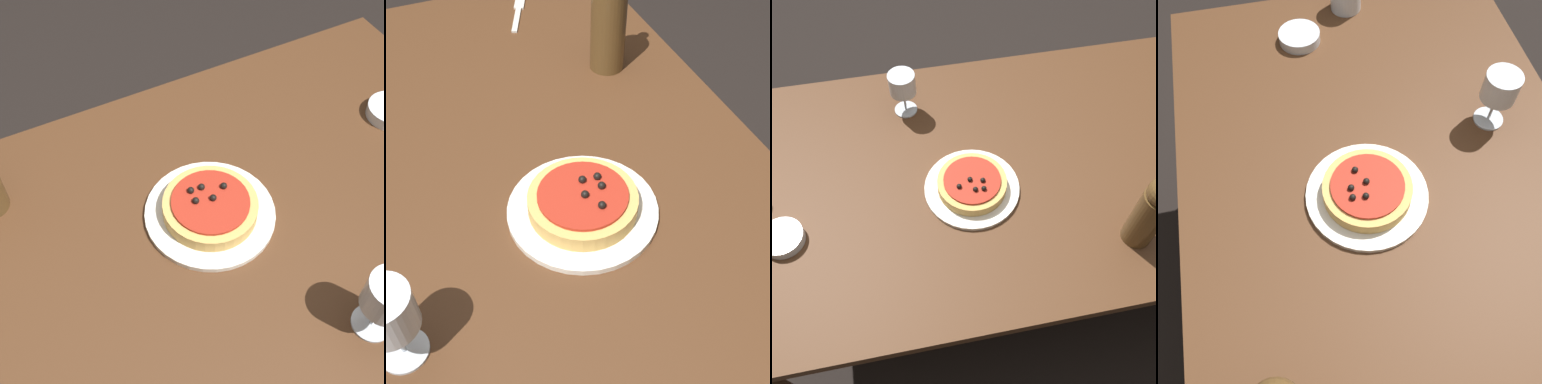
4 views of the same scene
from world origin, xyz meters
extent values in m
plane|color=black|center=(0.00, 0.00, 0.00)|extent=(14.00, 14.00, 0.00)
cube|color=#4C2D19|center=(0.00, 0.00, 0.71)|extent=(1.57, 0.92, 0.03)
cylinder|color=#4C2D19|center=(0.72, 0.40, 0.34)|extent=(0.06, 0.06, 0.69)
cylinder|color=white|center=(0.08, 0.06, 0.73)|extent=(0.27, 0.27, 0.01)
cylinder|color=tan|center=(0.08, 0.06, 0.75)|extent=(0.19, 0.19, 0.03)
cylinder|color=#A82819|center=(0.08, 0.06, 0.77)|extent=(0.16, 0.16, 0.01)
sphere|color=black|center=(0.12, 0.08, 0.78)|extent=(0.01, 0.01, 0.01)
sphere|color=black|center=(0.05, 0.10, 0.78)|extent=(0.01, 0.01, 0.01)
sphere|color=black|center=(0.09, 0.06, 0.78)|extent=(0.01, 0.01, 0.01)
sphere|color=black|center=(0.05, 0.07, 0.78)|extent=(0.01, 0.01, 0.01)
sphere|color=black|center=(0.08, 0.09, 0.78)|extent=(0.01, 0.01, 0.01)
cylinder|color=silver|center=(0.22, -0.28, 0.73)|extent=(0.07, 0.07, 0.00)
cylinder|color=silver|center=(0.22, -0.28, 0.77)|extent=(0.01, 0.01, 0.07)
camera|label=1|loc=(-0.24, -0.48, 1.62)|focal=50.00mm
camera|label=2|loc=(0.64, -0.19, 1.44)|focal=50.00mm
camera|label=3|loc=(0.24, 0.74, 1.78)|focal=42.00mm
camera|label=4|loc=(-0.38, 0.20, 1.58)|focal=42.00mm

